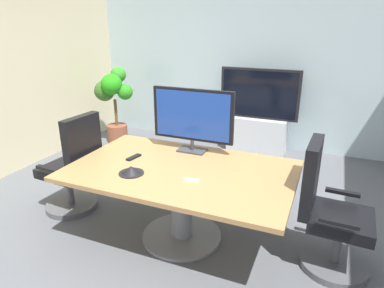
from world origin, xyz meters
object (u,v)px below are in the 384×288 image
conference_table (181,186)px  office_chair_right (329,218)px  conference_phone (131,170)px  office_chair_left (74,172)px  tv_monitor (193,117)px  wall_display_unit (257,125)px  remote_control (134,157)px  potted_plant (113,97)px

conference_table → office_chair_right: bearing=5.3°
conference_table → conference_phone: (-0.35, -0.26, 0.20)m
office_chair_left → conference_table: bearing=93.2°
tv_monitor → conference_table: bearing=-80.2°
conference_phone → wall_display_unit: bearing=80.0°
remote_control → office_chair_right: bearing=12.9°
wall_display_unit → conference_phone: 2.88m
office_chair_left → remote_control: office_chair_left is taller
office_chair_right → conference_phone: office_chair_right is taller
office_chair_left → conference_phone: 1.00m
conference_table → remote_control: (-0.52, 0.04, 0.18)m
conference_table → potted_plant: size_ratio=1.58×
potted_plant → conference_phone: 2.95m
office_chair_left → tv_monitor: 1.41m
conference_table → potted_plant: potted_plant is taller
potted_plant → remote_control: bearing=-50.5°
conference_table → remote_control: remote_control is taller
office_chair_left → wall_display_unit: size_ratio=0.83×
remote_control → office_chair_left: bearing=-167.5°
office_chair_left → wall_display_unit: wall_display_unit is taller
office_chair_right → conference_phone: 1.69m
wall_display_unit → conference_table: bearing=-93.2°
office_chair_left → office_chair_right: bearing=96.3°
office_chair_right → remote_control: size_ratio=6.41×
tv_monitor → potted_plant: 2.66m
office_chair_right → remote_control: 1.82m
office_chair_left → office_chair_right: same height
conference_table → office_chair_right: size_ratio=1.83×
office_chair_right → tv_monitor: bearing=78.8°
remote_control → conference_phone: bearing=-50.6°
conference_table → wall_display_unit: wall_display_unit is taller
office_chair_right → remote_control: office_chair_right is taller
conference_table → wall_display_unit: 2.56m
office_chair_right → wall_display_unit: (-1.13, 2.44, -0.01)m
office_chair_left → conference_phone: size_ratio=4.95×
office_chair_left → tv_monitor: size_ratio=1.30×
tv_monitor → wall_display_unit: 2.21m
potted_plant → conference_phone: potted_plant is taller
office_chair_left → wall_display_unit: bearing=154.9°
office_chair_right → potted_plant: size_ratio=0.86×
conference_table → office_chair_left: (-1.27, 0.02, -0.10)m
wall_display_unit → conference_phone: size_ratio=5.95×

